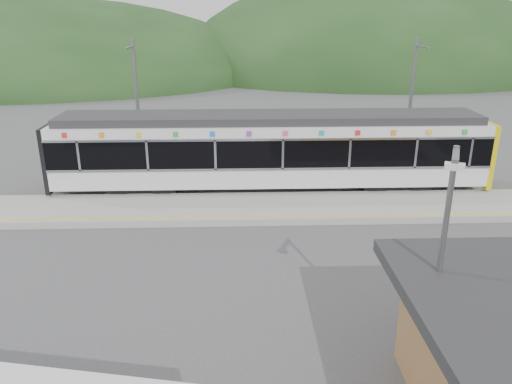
{
  "coord_description": "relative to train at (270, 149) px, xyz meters",
  "views": [
    {
      "loc": [
        -1.87,
        -16.84,
        8.26
      ],
      "look_at": [
        -1.25,
        1.0,
        1.74
      ],
      "focal_mm": 35.0,
      "sensor_mm": 36.0,
      "label": 1
    }
  ],
  "objects": [
    {
      "name": "yellow_line",
      "position": [
        0.41,
        -4.0,
        -1.76
      ],
      "size": [
        26.0,
        0.1,
        0.01
      ],
      "primitive_type": "cube",
      "color": "yellow",
      "rests_on": "platform"
    },
    {
      "name": "ground",
      "position": [
        0.41,
        -6.0,
        -2.06
      ],
      "size": [
        120.0,
        120.0,
        0.0
      ],
      "primitive_type": "plane",
      "color": "#4C4C4F",
      "rests_on": "ground"
    },
    {
      "name": "lamp_post",
      "position": [
        2.79,
        -13.65,
        1.38
      ],
      "size": [
        0.5,
        1.08,
        5.77
      ],
      "rotation": [
        0.0,
        0.0,
        -0.41
      ],
      "color": "slate",
      "rests_on": "ground"
    },
    {
      "name": "catenary_mast_west",
      "position": [
        -6.59,
        2.56,
        1.58
      ],
      "size": [
        0.18,
        1.8,
        7.0
      ],
      "color": "slate",
      "rests_on": "ground"
    },
    {
      "name": "platform",
      "position": [
        0.41,
        -2.7,
        -1.91
      ],
      "size": [
        26.0,
        3.2,
        0.3
      ],
      "primitive_type": "cube",
      "color": "#9E9E99",
      "rests_on": "ground"
    },
    {
      "name": "train",
      "position": [
        0.0,
        0.0,
        0.0
      ],
      "size": [
        20.44,
        3.01,
        3.74
      ],
      "color": "black",
      "rests_on": "ground"
    },
    {
      "name": "catenary_mast_east",
      "position": [
        7.41,
        2.56,
        1.58
      ],
      "size": [
        0.18,
        1.8,
        7.0
      ],
      "color": "slate",
      "rests_on": "ground"
    },
    {
      "name": "hills",
      "position": [
        6.6,
        -0.71,
        -2.06
      ],
      "size": [
        146.0,
        149.0,
        26.0
      ],
      "color": "#1E3D19",
      "rests_on": "ground"
    }
  ]
}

